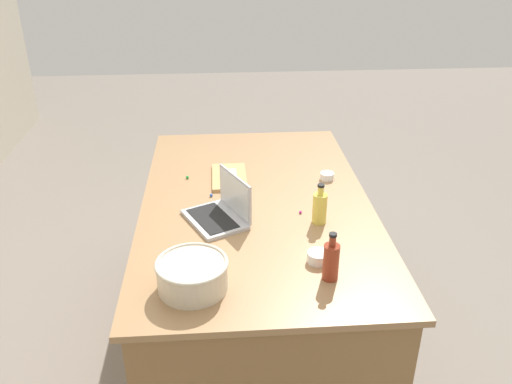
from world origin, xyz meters
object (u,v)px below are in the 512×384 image
object	(u,v)px
bottle_soy	(331,261)
butter_stick_left	(233,175)
butter_stick_right	(225,176)
ramekin_medium	(318,257)
laptop	(221,211)
ramekin_small	(327,176)
bottle_oil	(320,207)
cutting_board	(229,177)
mixing_bowl_large	(192,274)

from	to	relation	value
bottle_soy	butter_stick_left	distance (m)	0.99
butter_stick_right	ramekin_medium	distance (m)	0.87
laptop	ramekin_small	distance (m)	0.72
bottle_oil	cutting_board	size ratio (longest dim) A/B	0.61
butter_stick_left	ramekin_small	distance (m)	0.52
bottle_soy	bottle_oil	bearing A→B (deg)	-4.55
cutting_board	butter_stick_right	xyz separation A→B (m)	(-0.05, 0.02, 0.03)
butter_stick_right	cutting_board	bearing A→B (deg)	-25.87
mixing_bowl_large	ramekin_small	bearing A→B (deg)	-37.43
cutting_board	butter_stick_right	world-z (taller)	butter_stick_right
ramekin_medium	mixing_bowl_large	bearing A→B (deg)	105.28
bottle_oil	butter_stick_left	xyz separation A→B (m)	(0.48, 0.39, -0.04)
butter_stick_left	butter_stick_right	xyz separation A→B (m)	(-0.01, 0.04, 0.00)
bottle_soy	cutting_board	xyz separation A→B (m)	(0.95, 0.38, -0.08)
mixing_bowl_large	bottle_soy	size ratio (longest dim) A/B	1.35
bottle_oil	ramekin_medium	distance (m)	0.34
ramekin_medium	ramekin_small	bearing A→B (deg)	-13.66
cutting_board	butter_stick_left	bearing A→B (deg)	-146.61
laptop	bottle_oil	world-z (taller)	laptop
cutting_board	ramekin_small	bearing A→B (deg)	-94.99
butter_stick_left	butter_stick_right	bearing A→B (deg)	105.24
butter_stick_left	ramekin_medium	size ratio (longest dim) A/B	1.19
bottle_soy	butter_stick_right	xyz separation A→B (m)	(0.91, 0.40, -0.05)
bottle_soy	cutting_board	distance (m)	1.03
laptop	butter_stick_left	distance (m)	0.42
butter_stick_left	ramekin_small	xyz separation A→B (m)	(-0.01, -0.52, -0.02)
laptop	cutting_board	distance (m)	0.45
laptop	bottle_soy	xyz separation A→B (m)	(-0.51, -0.43, 0.04)
ramekin_small	ramekin_medium	size ratio (longest dim) A/B	0.82
bottle_oil	cutting_board	bearing A→B (deg)	39.02
butter_stick_right	ramekin_small	xyz separation A→B (m)	(-0.00, -0.56, -0.02)
ramekin_medium	laptop	bearing A→B (deg)	46.04
mixing_bowl_large	cutting_board	distance (m)	0.99
bottle_oil	ramekin_small	bearing A→B (deg)	-15.52
mixing_bowl_large	butter_stick_right	xyz separation A→B (m)	(0.93, -0.15, -0.03)
mixing_bowl_large	butter_stick_right	bearing A→B (deg)	-9.01
mixing_bowl_large	ramekin_medium	bearing A→B (deg)	-74.72
bottle_soy	cutting_board	bearing A→B (deg)	21.60
bottle_oil	butter_stick_left	world-z (taller)	bottle_oil
bottle_soy	ramekin_medium	xyz separation A→B (m)	(0.12, 0.03, -0.06)
laptop	bottle_soy	distance (m)	0.66
cutting_board	mixing_bowl_large	bearing A→B (deg)	170.12
butter_stick_left	ramekin_medium	distance (m)	0.86
laptop	ramekin_medium	size ratio (longest dim) A/B	4.06
cutting_board	butter_stick_left	xyz separation A→B (m)	(-0.03, -0.02, 0.03)
butter_stick_left	butter_stick_right	distance (m)	0.05
bottle_soy	butter_stick_right	size ratio (longest dim) A/B	1.92
mixing_bowl_large	butter_stick_right	world-z (taller)	mixing_bowl_large
bottle_soy	ramekin_small	xyz separation A→B (m)	(0.91, -0.16, -0.07)
mixing_bowl_large	ramekin_medium	world-z (taller)	mixing_bowl_large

